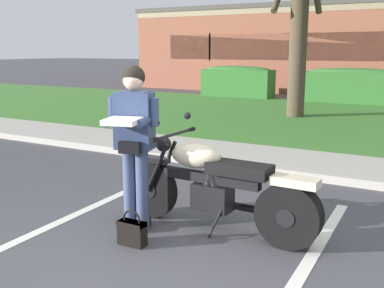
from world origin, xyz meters
TOP-DOWN VIEW (x-y plane):
  - ground_plane at (0.00, 0.00)m, footprint 140.00×140.00m
  - curb_strip at (0.00, 3.35)m, footprint 60.00×0.20m
  - concrete_walk at (0.00, 4.20)m, footprint 60.00×1.50m
  - grass_lawn at (0.00, 9.17)m, footprint 60.00×8.45m
  - stall_stripe_0 at (-1.35, 0.20)m, footprint 0.23×4.40m
  - stall_stripe_1 at (1.30, 0.20)m, footprint 0.23×4.40m
  - motorcycle at (0.32, 0.95)m, footprint 2.24×0.82m
  - rider_person at (-0.52, 0.60)m, footprint 0.54×0.64m
  - handbag at (-0.30, 0.23)m, footprint 0.28×0.13m
  - hedge_left at (-4.89, 13.24)m, footprint 2.74×0.90m
  - hedge_center_left at (-0.62, 13.24)m, footprint 3.23×0.90m

SIDE VIEW (x-z plane):
  - ground_plane at x=0.00m, z-range 0.00..0.00m
  - stall_stripe_0 at x=-1.35m, z-range 0.00..0.01m
  - stall_stripe_1 at x=1.30m, z-range 0.00..0.01m
  - grass_lawn at x=0.00m, z-range 0.00..0.06m
  - concrete_walk at x=0.00m, z-range 0.00..0.08m
  - curb_strip at x=0.00m, z-range 0.00..0.12m
  - handbag at x=-0.30m, z-range -0.04..0.32m
  - motorcycle at x=0.32m, z-range -0.11..1.07m
  - hedge_left at x=-4.89m, z-range 0.03..1.27m
  - hedge_center_left at x=-0.62m, z-range 0.03..1.27m
  - rider_person at x=-0.52m, z-range 0.15..1.86m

